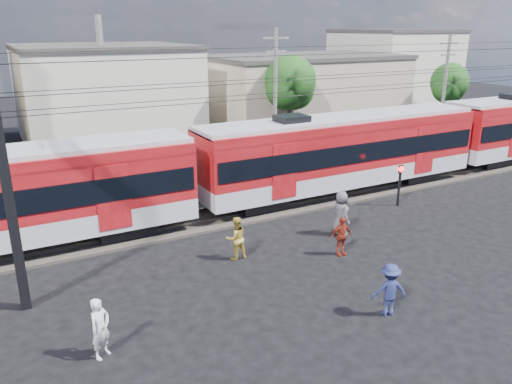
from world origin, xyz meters
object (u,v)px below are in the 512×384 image
commuter_train (345,149)px  crossing_signal (400,178)px  pedestrian_a (100,328)px  pedestrian_c (389,290)px  car_silver (447,139)px

commuter_train → crossing_signal: (1.11, -2.97, -0.95)m
commuter_train → pedestrian_a: 16.80m
pedestrian_a → pedestrian_c: pedestrian_a is taller
commuter_train → pedestrian_c: (-6.31, -10.31, -1.55)m
commuter_train → car_silver: size_ratio=12.82×
crossing_signal → pedestrian_c: bearing=-135.3°
car_silver → commuter_train: bearing=101.9°
pedestrian_a → crossing_signal: bearing=-16.9°
pedestrian_a → pedestrian_c: (8.27, -2.12, -0.02)m
pedestrian_c → car_silver: (19.41, 14.94, -0.19)m
crossing_signal → commuter_train: bearing=110.4°
pedestrian_c → car_silver: size_ratio=0.44×
pedestrian_c → car_silver: 24.50m
pedestrian_a → car_silver: 30.52m
pedestrian_c → commuter_train: bearing=-100.7°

